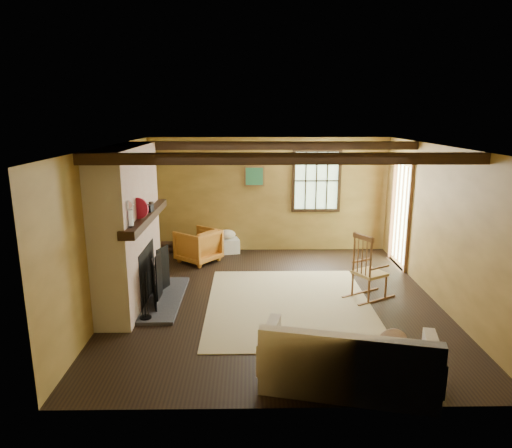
{
  "coord_description": "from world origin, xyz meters",
  "views": [
    {
      "loc": [
        -0.41,
        -6.73,
        2.85
      ],
      "look_at": [
        -0.3,
        0.4,
        1.13
      ],
      "focal_mm": 32.0,
      "sensor_mm": 36.0,
      "label": 1
    }
  ],
  "objects_px": {
    "fireplace": "(130,233)",
    "sofa": "(348,364)",
    "rocking_chair": "(368,271)",
    "laundry_basket": "(227,246)",
    "armchair": "(198,246)"
  },
  "relations": [
    {
      "from": "fireplace",
      "to": "armchair",
      "type": "bearing_deg",
      "value": 67.36
    },
    {
      "from": "laundry_basket",
      "to": "rocking_chair",
      "type": "bearing_deg",
      "value": -46.86
    },
    {
      "from": "laundry_basket",
      "to": "armchair",
      "type": "distance_m",
      "value": 0.83
    },
    {
      "from": "laundry_basket",
      "to": "sofa",
      "type": "bearing_deg",
      "value": -72.78
    },
    {
      "from": "sofa",
      "to": "armchair",
      "type": "relative_size",
      "value": 2.72
    },
    {
      "from": "fireplace",
      "to": "sofa",
      "type": "height_order",
      "value": "fireplace"
    },
    {
      "from": "rocking_chair",
      "to": "laundry_basket",
      "type": "height_order",
      "value": "rocking_chair"
    },
    {
      "from": "fireplace",
      "to": "armchair",
      "type": "height_order",
      "value": "fireplace"
    },
    {
      "from": "sofa",
      "to": "rocking_chair",
      "type": "bearing_deg",
      "value": 84.69
    },
    {
      "from": "sofa",
      "to": "laundry_basket",
      "type": "distance_m",
      "value": 5.17
    },
    {
      "from": "sofa",
      "to": "laundry_basket",
      "type": "relative_size",
      "value": 3.96
    },
    {
      "from": "fireplace",
      "to": "armchair",
      "type": "distance_m",
      "value": 2.23
    },
    {
      "from": "rocking_chair",
      "to": "sofa",
      "type": "height_order",
      "value": "rocking_chair"
    },
    {
      "from": "fireplace",
      "to": "laundry_basket",
      "type": "xyz_separation_m",
      "value": [
        1.33,
        2.55,
        -0.95
      ]
    },
    {
      "from": "rocking_chair",
      "to": "fireplace",
      "type": "bearing_deg",
      "value": 60.79
    }
  ]
}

